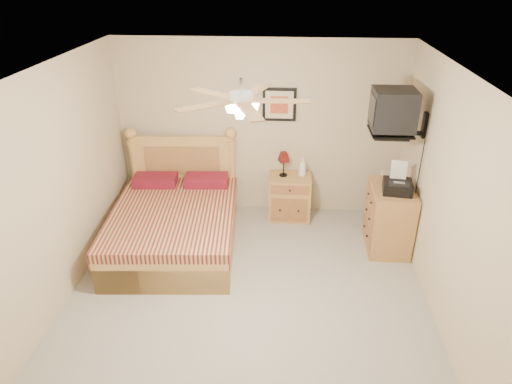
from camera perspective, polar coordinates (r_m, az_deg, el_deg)
floor at (r=5.15m, az=-1.25°, el=-14.08°), size 4.50×4.50×0.00m
ceiling at (r=3.98m, az=-1.62°, el=14.12°), size 4.00×4.50×0.04m
wall_back at (r=6.48m, az=0.45°, el=7.83°), size 4.00×0.04×2.50m
wall_left at (r=5.01m, az=-24.81°, el=-0.88°), size 0.04×4.50×2.50m
wall_right at (r=4.70m, az=23.69°, el=-2.52°), size 0.04×4.50×2.50m
bed at (r=5.86m, az=-10.42°, el=-1.31°), size 1.66×2.10×1.30m
nightstand at (r=6.62m, az=4.23°, el=-0.59°), size 0.60×0.46×0.64m
table_lamp at (r=6.43m, az=3.46°, el=3.52°), size 0.26×0.26×0.36m
lotion_bottle at (r=6.47m, az=5.86°, el=3.14°), size 0.14×0.14×0.27m
framed_picture at (r=6.34m, az=2.93°, el=10.86°), size 0.46×0.04×0.46m
dresser at (r=6.10m, az=16.30°, el=-3.14°), size 0.51×0.73×0.86m
fax_machine at (r=5.74m, az=17.41°, el=1.63°), size 0.38×0.40×0.36m
magazine_lower at (r=6.13m, az=15.61°, el=1.78°), size 0.23×0.29×0.02m
magazine_upper at (r=6.12m, az=15.63°, el=1.97°), size 0.24×0.32×0.02m
wall_tv at (r=5.60m, az=18.26°, el=9.35°), size 0.56×0.46×0.58m
ceiling_fan at (r=3.82m, az=-1.89°, el=11.40°), size 1.14×1.14×0.28m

